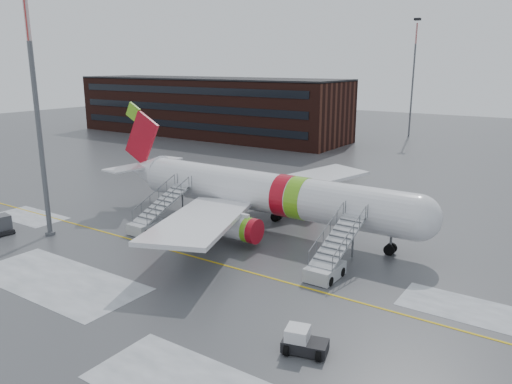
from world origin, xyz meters
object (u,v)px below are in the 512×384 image
Objects in this scene: airstair_fwd at (330,261)px; light_mast_near at (37,111)px; airstair_aft at (152,219)px; airliner at (259,192)px; uld_container at (1,225)px; pushback_tug at (302,341)px.

light_mast_near is at bearing -166.11° from airstair_fwd.
airliner is at bearing 40.10° from airstair_aft.
uld_container is 0.11× the size of light_mast_near.
light_mast_near reaches higher than uld_container.
uld_container is 11.48m from light_mast_near.
light_mast_near is (4.06, 2.25, 10.50)m from uld_container.
light_mast_near reaches higher than airliner.
airstair_fwd is at bearing 107.98° from pushback_tug.
airstair_fwd is 18.35m from airstair_aft.
airstair_aft is 13.81m from uld_container.
airliner is 4.55× the size of airstair_fwd.
light_mast_near is (-6.83, -6.23, 10.24)m from airstair_aft.
airstair_aft is 3.29× the size of uld_container.
airstair_aft is 2.84× the size of pushback_tug.
airstair_aft is (-18.35, 0.00, 0.00)m from airstair_fwd.
light_mast_near reaches higher than airstair_aft.
airstair_aft is at bearing 42.33° from light_mast_near.
airstair_fwd and airstair_aft have the same top height.
airstair_aft is 0.36× the size of light_mast_near.
uld_container reaches higher than pushback_tug.
uld_container is at bearing -163.84° from airstair_fwd.
light_mast_near reaches higher than pushback_tug.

